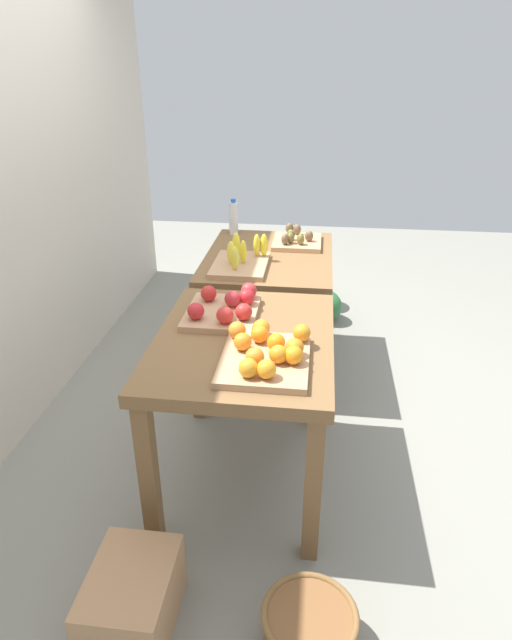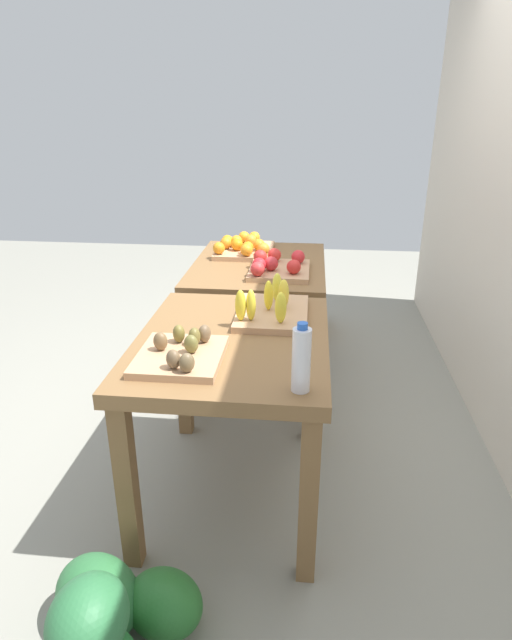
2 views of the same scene
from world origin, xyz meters
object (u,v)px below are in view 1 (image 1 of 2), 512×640
Objects in this scene: apple_bin at (225,308)px; kiwi_bin at (296,240)px; watermelon_pile at (311,293)px; wicker_basket at (309,630)px; water_bottle at (234,218)px; cardboard_produce_box at (133,599)px; banana_crate at (242,260)px; display_table_left at (244,359)px; display_table_right at (269,272)px; orange_bin at (266,353)px.

apple_bin is 1.16× the size of kiwi_bin.
wicker_basket is at bearing -178.46° from watermelon_pile.
kiwi_bin is 1.45× the size of water_bottle.
cardboard_produce_box is at bearing 179.88° from water_bottle.
apple_bin is 1.28m from cardboard_produce_box.
water_bottle is 1.04m from watermelon_pile.
banana_crate is at bearing -5.19° from cardboard_produce_box.
kiwi_bin is 2.36m from cardboard_produce_box.
cardboard_produce_box is (-0.85, 0.30, -0.55)m from display_table_left.
wicker_basket is (-0.87, -0.35, -0.57)m from display_table_left.
wicker_basket is at bearing -175.14° from kiwi_bin.
watermelon_pile is at bearing -12.51° from apple_bin.
display_table_right reaches higher than cardboard_produce_box.
orange_bin is 1.30× the size of wicker_basket.
kiwi_bin is at bearing -34.56° from display_table_right.
wicker_basket is at bearing -170.04° from display_table_right.
watermelon_pile is 1.93× the size of wicker_basket.
display_table_left is 1.56× the size of watermelon_pile.
wicker_basket is (-2.41, -0.64, -0.81)m from water_bottle.
banana_crate is 1.10× the size of cardboard_produce_box.
display_table_right reaches higher than wicker_basket.
water_bottle is 0.62× the size of cardboard_produce_box.
watermelon_pile is at bearing -11.41° from cardboard_produce_box.
water_bottle is 2.62m from wicker_basket.
orange_bin is at bearing 176.07° from watermelon_pile.
apple_bin reaches higher than watermelon_pile.
apple_bin is 1.94m from watermelon_pile.
display_table_right reaches higher than watermelon_pile.
display_table_right is 0.94m from apple_bin.
apple_bin is at bearing 166.16° from kiwi_bin.
cardboard_produce_box is at bearing 171.35° from display_table_right.
water_bottle is at bearing -0.12° from cardboard_produce_box.
cardboard_produce_box is (-1.97, 0.30, -0.55)m from display_table_right.
display_table_right is at bearing -144.63° from water_bottle.
kiwi_bin is at bearing -32.80° from banana_crate.
kiwi_bin is 0.90× the size of cardboard_produce_box.
display_table_right is at bearing -7.60° from apple_bin.
kiwi_bin is 0.50m from water_bottle.
apple_bin is 1.69× the size of water_bottle.
display_table_left is 4.18× the size of water_bottle.
wicker_basket is at bearing -158.14° from display_table_left.
water_bottle is at bearing 128.47° from watermelon_pile.
watermelon_pile is (1.78, -0.40, -0.67)m from apple_bin.
watermelon_pile is (2.19, -0.15, -0.67)m from orange_bin.
display_table_left is 1.37m from kiwi_bin.
water_bottle is (0.65, 0.15, 0.08)m from banana_crate.
orange_bin is 0.48m from apple_bin.
cardboard_produce_box reaches higher than wicker_basket.
cardboard_produce_box is (-1.06, 0.18, -0.71)m from apple_bin.
display_table_left reaches higher than wicker_basket.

